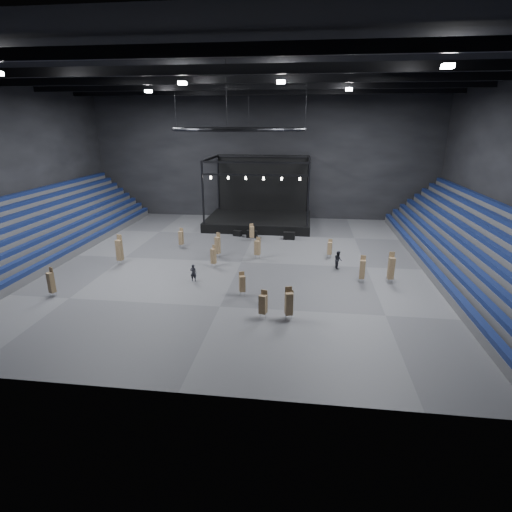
# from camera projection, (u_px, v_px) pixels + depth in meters

# --- Properties ---
(floor) EXTENTS (50.00, 50.00, 0.00)m
(floor) POSITION_uv_depth(u_px,v_px,m) (241.00, 262.00, 40.83)
(floor) COLOR #4B4B4E
(floor) RESTS_ON ground
(ceiling) EXTENTS (50.00, 42.00, 0.20)m
(ceiling) POSITION_uv_depth(u_px,v_px,m) (239.00, 70.00, 35.13)
(ceiling) COLOR black
(ceiling) RESTS_ON wall_back
(wall_back) EXTENTS (50.00, 0.20, 18.00)m
(wall_back) POSITION_uv_depth(u_px,v_px,m) (263.00, 156.00, 57.74)
(wall_back) COLOR black
(wall_back) RESTS_ON ground
(wall_front) EXTENTS (50.00, 0.20, 18.00)m
(wall_front) POSITION_uv_depth(u_px,v_px,m) (166.00, 228.00, 18.21)
(wall_front) COLOR black
(wall_front) RESTS_ON ground
(wall_left) EXTENTS (0.20, 42.00, 18.00)m
(wall_left) POSITION_uv_depth(u_px,v_px,m) (0.00, 170.00, 40.90)
(wall_left) COLOR black
(wall_left) RESTS_ON ground
(bleachers_left) EXTENTS (7.20, 40.00, 6.40)m
(bleachers_left) POSITION_uv_depth(u_px,v_px,m) (31.00, 238.00, 42.97)
(bleachers_left) COLOR #474749
(bleachers_left) RESTS_ON floor
(bleachers_right) EXTENTS (7.20, 40.00, 6.40)m
(bleachers_right) POSITION_uv_depth(u_px,v_px,m) (481.00, 255.00, 37.60)
(bleachers_right) COLOR #474749
(bleachers_right) RESTS_ON floor
(stage) EXTENTS (14.00, 10.00, 9.20)m
(stage) POSITION_uv_depth(u_px,v_px,m) (260.00, 214.00, 55.65)
(stage) COLOR black
(stage) RESTS_ON floor
(truss_ring) EXTENTS (12.30, 12.30, 5.15)m
(truss_ring) POSITION_uv_depth(u_px,v_px,m) (240.00, 129.00, 36.71)
(truss_ring) COLOR black
(truss_ring) RESTS_ON ceiling
(roof_girders) EXTENTS (49.00, 30.35, 0.70)m
(roof_girders) POSITION_uv_depth(u_px,v_px,m) (239.00, 79.00, 35.38)
(roof_girders) COLOR black
(roof_girders) RESTS_ON ceiling
(floodlights) EXTENTS (28.60, 16.60, 0.25)m
(floodlights) POSITION_uv_depth(u_px,v_px,m) (231.00, 83.00, 31.80)
(floodlights) COLOR white
(floodlights) RESTS_ON roof_girders
(flight_case_left) EXTENTS (1.14, 0.78, 0.70)m
(flight_case_left) POSITION_uv_depth(u_px,v_px,m) (237.00, 233.00, 50.18)
(flight_case_left) COLOR black
(flight_case_left) RESTS_ON floor
(flight_case_mid) EXTENTS (1.40, 0.83, 0.88)m
(flight_case_mid) POSITION_uv_depth(u_px,v_px,m) (252.00, 234.00, 49.49)
(flight_case_mid) COLOR black
(flight_case_mid) RESTS_ON floor
(flight_case_right) EXTENTS (1.39, 0.71, 0.92)m
(flight_case_right) POSITION_uv_depth(u_px,v_px,m) (289.00, 236.00, 48.70)
(flight_case_right) COLOR black
(flight_case_right) RESTS_ON floor
(chair_stack_0) EXTENTS (0.64, 0.64, 2.52)m
(chair_stack_0) POSITION_uv_depth(u_px,v_px,m) (289.00, 303.00, 28.50)
(chair_stack_0) COLOR silver
(chair_stack_0) RESTS_ON floor
(chair_stack_1) EXTENTS (0.53, 0.53, 2.00)m
(chair_stack_1) POSITION_uv_depth(u_px,v_px,m) (330.00, 248.00, 41.89)
(chair_stack_1) COLOR silver
(chair_stack_1) RESTS_ON floor
(chair_stack_2) EXTENTS (0.60, 0.60, 2.05)m
(chair_stack_2) POSITION_uv_depth(u_px,v_px,m) (242.00, 283.00, 32.61)
(chair_stack_2) COLOR silver
(chair_stack_2) RESTS_ON floor
(chair_stack_3) EXTENTS (0.54, 0.54, 2.86)m
(chair_stack_3) POSITION_uv_depth(u_px,v_px,m) (391.00, 268.00, 35.07)
(chair_stack_3) COLOR silver
(chair_stack_3) RESTS_ON floor
(chair_stack_4) EXTENTS (0.64, 0.64, 2.16)m
(chair_stack_4) POSITION_uv_depth(u_px,v_px,m) (263.00, 304.00, 28.77)
(chair_stack_4) COLOR silver
(chair_stack_4) RESTS_ON floor
(chair_stack_5) EXTENTS (0.67, 0.67, 2.29)m
(chair_stack_5) POSITION_uv_depth(u_px,v_px,m) (257.00, 247.00, 41.58)
(chair_stack_5) COLOR silver
(chair_stack_5) RESTS_ON floor
(chair_stack_6) EXTENTS (0.53, 0.53, 2.50)m
(chair_stack_6) POSITION_uv_depth(u_px,v_px,m) (362.00, 269.00, 35.26)
(chair_stack_6) COLOR silver
(chair_stack_6) RESTS_ON floor
(chair_stack_7) EXTENTS (0.56, 0.56, 2.50)m
(chair_stack_7) POSITION_uv_depth(u_px,v_px,m) (51.00, 282.00, 32.39)
(chair_stack_7) COLOR silver
(chair_stack_7) RESTS_ON floor
(chair_stack_8) EXTENTS (0.62, 0.62, 2.06)m
(chair_stack_8) POSITION_uv_depth(u_px,v_px,m) (252.00, 232.00, 48.02)
(chair_stack_8) COLOR silver
(chair_stack_8) RESTS_ON floor
(chair_stack_9) EXTENTS (0.51, 0.51, 2.27)m
(chair_stack_9) POSITION_uv_depth(u_px,v_px,m) (181.00, 238.00, 45.28)
(chair_stack_9) COLOR silver
(chair_stack_9) RESTS_ON floor
(chair_stack_10) EXTENTS (0.60, 0.60, 2.21)m
(chair_stack_10) POSITION_uv_depth(u_px,v_px,m) (289.00, 304.00, 28.74)
(chair_stack_10) COLOR silver
(chair_stack_10) RESTS_ON floor
(chair_stack_11) EXTENTS (0.58, 0.58, 2.22)m
(chair_stack_11) POSITION_uv_depth(u_px,v_px,m) (213.00, 256.00, 39.16)
(chair_stack_11) COLOR silver
(chair_stack_11) RESTS_ON floor
(chair_stack_12) EXTENTS (0.60, 0.60, 2.63)m
(chair_stack_12) POSITION_uv_depth(u_px,v_px,m) (218.00, 245.00, 42.03)
(chair_stack_12) COLOR silver
(chair_stack_12) RESTS_ON floor
(chair_stack_13) EXTENTS (0.59, 0.59, 3.05)m
(chair_stack_13) POSITION_uv_depth(u_px,v_px,m) (119.00, 250.00, 39.76)
(chair_stack_13) COLOR silver
(chair_stack_13) RESTS_ON floor
(man_center) EXTENTS (0.59, 0.39, 1.59)m
(man_center) POSITION_uv_depth(u_px,v_px,m) (193.00, 273.00, 35.70)
(man_center) COLOR black
(man_center) RESTS_ON floor
(crew_member) EXTENTS (0.85, 0.99, 1.76)m
(crew_member) POSITION_uv_depth(u_px,v_px,m) (338.00, 260.00, 38.88)
(crew_member) COLOR black
(crew_member) RESTS_ON floor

